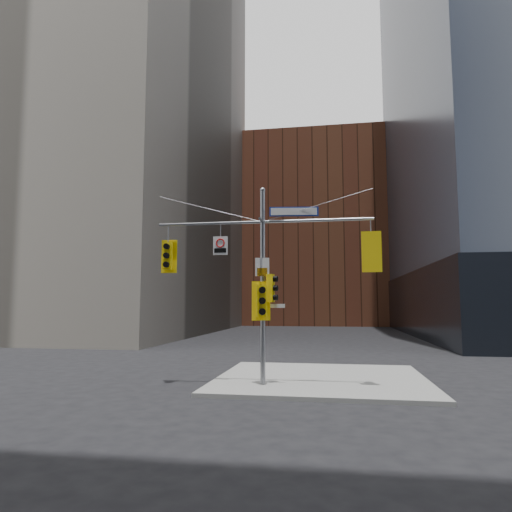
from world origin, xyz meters
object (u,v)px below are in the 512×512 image
(signal_assembly, at_px, (263,265))
(street_sign_blade, at_px, (294,212))
(traffic_light_west_arm, at_px, (168,256))
(regulatory_sign_arm, at_px, (220,245))
(traffic_light_pole_front, at_px, (262,301))
(traffic_light_pole_side, at_px, (272,288))
(traffic_light_east_arm, at_px, (371,252))

(signal_assembly, height_order, street_sign_blade, signal_assembly)
(signal_assembly, bearing_deg, traffic_light_west_arm, 179.79)
(street_sign_blade, xyz_separation_m, regulatory_sign_arm, (-2.75, -0.02, -1.18))
(signal_assembly, distance_m, regulatory_sign_arm, 1.76)
(traffic_light_pole_front, relative_size, regulatory_sign_arm, 2.02)
(traffic_light_west_arm, height_order, traffic_light_pole_front, traffic_light_west_arm)
(signal_assembly, xyz_separation_m, traffic_light_pole_side, (0.32, 0.00, -0.86))
(traffic_light_west_arm, distance_m, traffic_light_east_arm, 7.52)
(signal_assembly, relative_size, traffic_light_pole_front, 5.70)
(regulatory_sign_arm, bearing_deg, traffic_light_pole_side, 3.65)
(traffic_light_pole_front, distance_m, regulatory_sign_arm, 2.62)
(traffic_light_east_arm, relative_size, traffic_light_pole_side, 1.42)
(signal_assembly, relative_size, traffic_light_west_arm, 6.28)
(traffic_light_west_arm, distance_m, traffic_light_pole_side, 4.16)
(signal_assembly, xyz_separation_m, traffic_light_east_arm, (3.87, 0.00, 0.38))
(traffic_light_east_arm, height_order, traffic_light_pole_front, traffic_light_east_arm)
(street_sign_blade, distance_m, regulatory_sign_arm, 2.99)
(traffic_light_west_arm, bearing_deg, traffic_light_east_arm, -3.59)
(signal_assembly, distance_m, street_sign_blade, 2.25)
(traffic_light_pole_side, bearing_deg, signal_assembly, 97.96)
(signal_assembly, height_order, traffic_light_east_arm, signal_assembly)
(traffic_light_east_arm, distance_m, traffic_light_pole_side, 3.76)
(traffic_light_pole_side, distance_m, street_sign_blade, 2.92)
(traffic_light_pole_side, relative_size, regulatory_sign_arm, 1.45)
(traffic_light_pole_side, height_order, traffic_light_pole_front, traffic_light_pole_side)
(signal_assembly, relative_size, traffic_light_east_arm, 5.59)
(traffic_light_pole_front, bearing_deg, signal_assembly, 74.71)
(signal_assembly, bearing_deg, street_sign_blade, 0.16)
(traffic_light_pole_front, distance_m, street_sign_blade, 3.46)
(signal_assembly, distance_m, traffic_light_west_arm, 3.66)
(signal_assembly, height_order, regulatory_sign_arm, signal_assembly)
(traffic_light_pole_side, bearing_deg, regulatory_sign_arm, 98.36)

